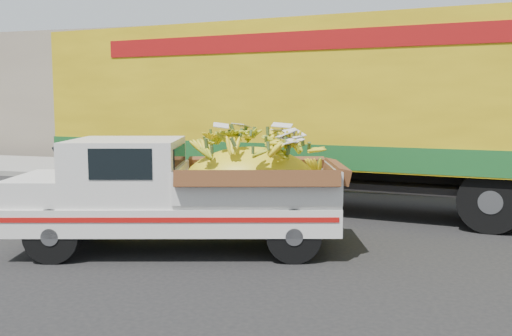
% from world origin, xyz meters
% --- Properties ---
extents(ground, '(100.00, 100.00, 0.00)m').
position_xyz_m(ground, '(0.00, 0.00, 0.00)').
color(ground, black).
rests_on(ground, ground).
extents(curb, '(60.00, 0.25, 0.15)m').
position_xyz_m(curb, '(0.00, 5.83, 0.07)').
color(curb, gray).
rests_on(curb, ground).
extents(sidewalk, '(60.00, 4.00, 0.14)m').
position_xyz_m(sidewalk, '(0.00, 7.93, 0.07)').
color(sidewalk, gray).
rests_on(sidewalk, ground).
extents(building_left, '(18.00, 6.00, 5.00)m').
position_xyz_m(building_left, '(-8.00, 13.83, 2.50)').
color(building_left, gray).
rests_on(building_left, ground).
extents(pickup_truck, '(5.08, 3.09, 1.68)m').
position_xyz_m(pickup_truck, '(-0.75, -0.49, 0.90)').
color(pickup_truck, black).
rests_on(pickup_truck, ground).
extents(semi_trailer, '(12.04, 3.94, 3.80)m').
position_xyz_m(semi_trailer, '(0.22, 3.38, 2.12)').
color(semi_trailer, black).
rests_on(semi_trailer, ground).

